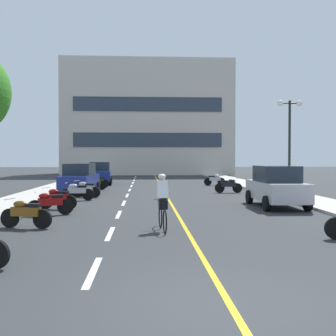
{
  "coord_description": "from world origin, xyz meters",
  "views": [
    {
      "loc": [
        -1.02,
        -5.97,
        2.19
      ],
      "look_at": [
        0.14,
        14.17,
        1.68
      ],
      "focal_mm": 44.45,
      "sensor_mm": 36.0,
      "label": 1
    }
  ],
  "objects_px": {
    "street_lamp_mid": "(290,126)",
    "motorcycle_8": "(94,183)",
    "parked_car_far": "(100,173)",
    "parked_car_mid": "(80,178)",
    "parked_car_near": "(276,186)",
    "motorcycle_5": "(77,191)",
    "motorcycle_9": "(97,181)",
    "motorcycle_6": "(86,189)",
    "motorcycle_2": "(26,213)",
    "motorcycle_4": "(58,198)",
    "motorcycle_7": "(229,185)",
    "motorcycle_10": "(215,179)",
    "cyclist_rider": "(163,201)",
    "motorcycle_3": "(50,203)"
  },
  "relations": [
    {
      "from": "parked_car_near",
      "to": "motorcycle_2",
      "type": "relative_size",
      "value": 2.51
    },
    {
      "from": "street_lamp_mid",
      "to": "motorcycle_3",
      "type": "height_order",
      "value": "street_lamp_mid"
    },
    {
      "from": "parked_car_far",
      "to": "motorcycle_9",
      "type": "bearing_deg",
      "value": -87.15
    },
    {
      "from": "street_lamp_mid",
      "to": "motorcycle_7",
      "type": "bearing_deg",
      "value": 150.16
    },
    {
      "from": "street_lamp_mid",
      "to": "motorcycle_6",
      "type": "relative_size",
      "value": 3.29
    },
    {
      "from": "motorcycle_6",
      "to": "parked_car_far",
      "type": "bearing_deg",
      "value": 92.01
    },
    {
      "from": "motorcycle_7",
      "to": "motorcycle_8",
      "type": "distance_m",
      "value": 9.08
    },
    {
      "from": "parked_car_mid",
      "to": "motorcycle_4",
      "type": "height_order",
      "value": "parked_car_mid"
    },
    {
      "from": "parked_car_far",
      "to": "motorcycle_7",
      "type": "relative_size",
      "value": 2.52
    },
    {
      "from": "parked_car_near",
      "to": "parked_car_mid",
      "type": "height_order",
      "value": "same"
    },
    {
      "from": "street_lamp_mid",
      "to": "motorcycle_8",
      "type": "distance_m",
      "value": 13.17
    },
    {
      "from": "motorcycle_3",
      "to": "motorcycle_4",
      "type": "height_order",
      "value": "same"
    },
    {
      "from": "motorcycle_2",
      "to": "motorcycle_9",
      "type": "distance_m",
      "value": 17.23
    },
    {
      "from": "motorcycle_2",
      "to": "cyclist_rider",
      "type": "height_order",
      "value": "cyclist_rider"
    },
    {
      "from": "parked_car_near",
      "to": "motorcycle_9",
      "type": "relative_size",
      "value": 2.47
    },
    {
      "from": "parked_car_near",
      "to": "cyclist_rider",
      "type": "bearing_deg",
      "value": -133.67
    },
    {
      "from": "motorcycle_8",
      "to": "motorcycle_5",
      "type": "bearing_deg",
      "value": -90.02
    },
    {
      "from": "motorcycle_2",
      "to": "motorcycle_8",
      "type": "relative_size",
      "value": 0.99
    },
    {
      "from": "street_lamp_mid",
      "to": "motorcycle_8",
      "type": "bearing_deg",
      "value": 158.52
    },
    {
      "from": "parked_car_near",
      "to": "motorcycle_4",
      "type": "bearing_deg",
      "value": -178.73
    },
    {
      "from": "parked_car_near",
      "to": "motorcycle_7",
      "type": "relative_size",
      "value": 2.47
    },
    {
      "from": "motorcycle_5",
      "to": "motorcycle_7",
      "type": "xyz_separation_m",
      "value": [
        8.64,
        4.12,
        0.0
      ]
    },
    {
      "from": "parked_car_near",
      "to": "motorcycle_8",
      "type": "distance_m",
      "value": 13.8
    },
    {
      "from": "motorcycle_3",
      "to": "motorcycle_6",
      "type": "relative_size",
      "value": 1.01
    },
    {
      "from": "motorcycle_4",
      "to": "motorcycle_2",
      "type": "bearing_deg",
      "value": -89.94
    },
    {
      "from": "motorcycle_5",
      "to": "motorcycle_7",
      "type": "relative_size",
      "value": 1.0
    },
    {
      "from": "street_lamp_mid",
      "to": "parked_car_near",
      "type": "xyz_separation_m",
      "value": [
        -2.56,
        -5.59,
        -3.12
      ]
    },
    {
      "from": "parked_car_near",
      "to": "motorcycle_3",
      "type": "height_order",
      "value": "parked_car_near"
    },
    {
      "from": "motorcycle_5",
      "to": "motorcycle_10",
      "type": "bearing_deg",
      "value": 50.66
    },
    {
      "from": "motorcycle_6",
      "to": "motorcycle_3",
      "type": "bearing_deg",
      "value": -92.84
    },
    {
      "from": "motorcycle_5",
      "to": "motorcycle_9",
      "type": "distance_m",
      "value": 8.97
    },
    {
      "from": "parked_car_mid",
      "to": "parked_car_far",
      "type": "xyz_separation_m",
      "value": [
        0.35,
        8.28,
        0.0
      ]
    },
    {
      "from": "motorcycle_5",
      "to": "motorcycle_6",
      "type": "relative_size",
      "value": 1.04
    },
    {
      "from": "parked_car_near",
      "to": "motorcycle_5",
      "type": "height_order",
      "value": "parked_car_near"
    },
    {
      "from": "parked_car_near",
      "to": "motorcycle_2",
      "type": "xyz_separation_m",
      "value": [
        -9.49,
        -4.97,
        -0.44
      ]
    },
    {
      "from": "motorcycle_2",
      "to": "motorcycle_5",
      "type": "relative_size",
      "value": 0.98
    },
    {
      "from": "street_lamp_mid",
      "to": "motorcycle_6",
      "type": "xyz_separation_m",
      "value": [
        -11.6,
        -0.61,
        -3.56
      ]
    },
    {
      "from": "street_lamp_mid",
      "to": "parked_car_far",
      "type": "distance_m",
      "value": 16.11
    },
    {
      "from": "parked_car_mid",
      "to": "motorcycle_10",
      "type": "bearing_deg",
      "value": 34.73
    },
    {
      "from": "parked_car_near",
      "to": "motorcycle_6",
      "type": "relative_size",
      "value": 2.57
    },
    {
      "from": "motorcycle_4",
      "to": "motorcycle_8",
      "type": "relative_size",
      "value": 0.98
    },
    {
      "from": "motorcycle_2",
      "to": "motorcycle_4",
      "type": "relative_size",
      "value": 1.0
    },
    {
      "from": "motorcycle_5",
      "to": "motorcycle_6",
      "type": "distance_m",
      "value": 1.7
    },
    {
      "from": "parked_car_far",
      "to": "parked_car_mid",
      "type": "bearing_deg",
      "value": -92.42
    },
    {
      "from": "motorcycle_7",
      "to": "motorcycle_6",
      "type": "bearing_deg",
      "value": -163.91
    },
    {
      "from": "parked_car_near",
      "to": "motorcycle_10",
      "type": "xyz_separation_m",
      "value": [
        -0.32,
        14.17,
        -0.44
      ]
    },
    {
      "from": "motorcycle_7",
      "to": "motorcycle_4",
      "type": "bearing_deg",
      "value": -139.39
    },
    {
      "from": "parked_car_far",
      "to": "street_lamp_mid",
      "type": "bearing_deg",
      "value": -40.71
    },
    {
      "from": "parked_car_far",
      "to": "cyclist_rider",
      "type": "relative_size",
      "value": 2.43
    },
    {
      "from": "parked_car_far",
      "to": "motorcycle_10",
      "type": "xyz_separation_m",
      "value": [
        9.1,
        -1.73,
        -0.44
      ]
    }
  ]
}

